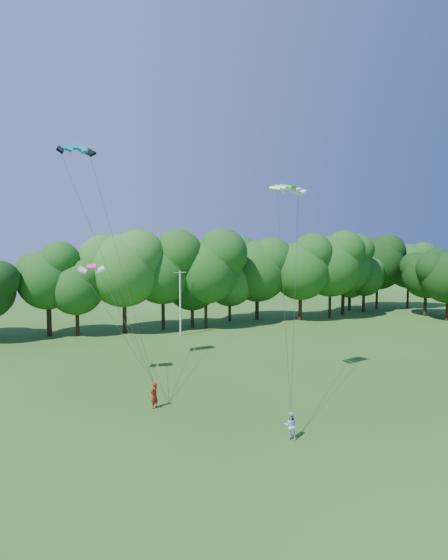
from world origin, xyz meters
name	(u,v)px	position (x,y,z in m)	size (l,w,h in m)	color
ground	(309,458)	(0.00, 0.00, 0.00)	(160.00, 160.00, 0.00)	#264D15
utility_pole	(180,302)	(3.32, 31.18, 3.99)	(1.55, 0.27, 7.73)	silver
kite_flyer_left	(154,395)	(-5.41, 9.84, 0.87)	(0.64, 0.42, 1.75)	maroon
kite_flyer_right	(291,425)	(0.39, 2.31, 0.77)	(0.75, 0.58, 1.54)	#ADC8F0
kite_teal	(75,147)	(-9.14, 19.12, 18.52)	(2.91, 1.50, 0.72)	#0586A2
kite_green	(288,186)	(4.78, 9.93, 15.06)	(2.91, 1.80, 0.43)	#2ADF21
kite_pink	(91,267)	(-8.35, 17.26, 9.11)	(2.13, 1.29, 0.38)	#FF4692
tree_back_center	(192,275)	(6.37, 35.56, 6.94)	(7.64, 7.64, 11.11)	black
tree_back_east	(350,276)	(35.02, 39.18, 5.72)	(6.30, 6.30, 9.17)	#3A2A17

